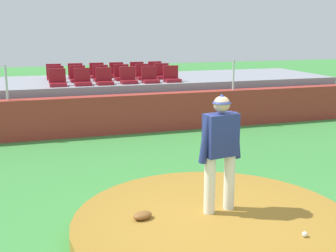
% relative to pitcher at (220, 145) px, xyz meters
% --- Properties ---
extents(ground_plane, '(60.00, 60.00, 0.00)m').
position_rel_pitcher_xyz_m(ground_plane, '(-0.17, -0.22, -1.28)').
color(ground_plane, '#3D8D3D').
extents(pitchers_mound, '(4.21, 4.21, 0.23)m').
position_rel_pitcher_xyz_m(pitchers_mound, '(-0.17, -0.22, -1.17)').
color(pitchers_mound, olive).
rests_on(pitchers_mound, ground_plane).
extents(pitcher, '(0.74, 0.34, 1.82)m').
position_rel_pitcher_xyz_m(pitcher, '(0.00, 0.00, 0.00)').
color(pitcher, white).
rests_on(pitcher, pitchers_mound).
extents(baseball, '(0.07, 0.07, 0.07)m').
position_rel_pitcher_xyz_m(baseball, '(0.76, -1.14, -1.02)').
color(baseball, white).
rests_on(baseball, pitchers_mound).
extents(fielding_glove, '(0.35, 0.29, 0.11)m').
position_rel_pitcher_xyz_m(fielding_glove, '(-1.19, 0.06, -1.00)').
color(fielding_glove, brown).
rests_on(fielding_glove, pitchers_mound).
extents(brick_barrier, '(16.98, 0.40, 1.11)m').
position_rel_pitcher_xyz_m(brick_barrier, '(-0.17, 6.32, -0.73)').
color(brick_barrier, '#A1342B').
rests_on(brick_barrier, ground_plane).
extents(fence_post_left, '(0.06, 0.06, 0.93)m').
position_rel_pitcher_xyz_m(fence_post_left, '(-3.28, 6.32, 0.29)').
color(fence_post_left, silver).
rests_on(fence_post_left, brick_barrier).
extents(fence_post_right, '(0.06, 0.06, 0.93)m').
position_rel_pitcher_xyz_m(fence_post_right, '(3.26, 6.32, 0.29)').
color(fence_post_right, silver).
rests_on(fence_post_right, brick_barrier).
extents(bleacher_platform, '(15.09, 3.61, 1.31)m').
position_rel_pitcher_xyz_m(bleacher_platform, '(-0.17, 8.57, -0.63)').
color(bleacher_platform, gray).
rests_on(bleacher_platform, ground_plane).
extents(stadium_chair_0, '(0.48, 0.44, 0.50)m').
position_rel_pitcher_xyz_m(stadium_chair_0, '(-1.92, 7.29, 0.19)').
color(stadium_chair_0, maroon).
rests_on(stadium_chair_0, bleacher_platform).
extents(stadium_chair_1, '(0.48, 0.44, 0.50)m').
position_rel_pitcher_xyz_m(stadium_chair_1, '(-1.20, 7.27, 0.19)').
color(stadium_chair_1, maroon).
rests_on(stadium_chair_1, bleacher_platform).
extents(stadium_chair_2, '(0.48, 0.44, 0.50)m').
position_rel_pitcher_xyz_m(stadium_chair_2, '(-0.55, 7.27, 0.19)').
color(stadium_chair_2, maroon).
rests_on(stadium_chair_2, bleacher_platform).
extents(stadium_chair_3, '(0.48, 0.44, 0.50)m').
position_rel_pitcher_xyz_m(stadium_chair_3, '(0.19, 7.31, 0.19)').
color(stadium_chair_3, maroon).
rests_on(stadium_chair_3, bleacher_platform).
extents(stadium_chair_4, '(0.48, 0.44, 0.50)m').
position_rel_pitcher_xyz_m(stadium_chair_4, '(0.87, 7.27, 0.19)').
color(stadium_chair_4, maroon).
rests_on(stadium_chair_4, bleacher_platform).
extents(stadium_chair_5, '(0.48, 0.44, 0.50)m').
position_rel_pitcher_xyz_m(stadium_chair_5, '(1.58, 7.29, 0.19)').
color(stadium_chair_5, maroon).
rests_on(stadium_chair_5, bleacher_platform).
extents(stadium_chair_6, '(0.48, 0.44, 0.50)m').
position_rel_pitcher_xyz_m(stadium_chair_6, '(-1.91, 8.18, 0.19)').
color(stadium_chair_6, maroon).
rests_on(stadium_chair_6, bleacher_platform).
extents(stadium_chair_7, '(0.48, 0.44, 0.50)m').
position_rel_pitcher_xyz_m(stadium_chair_7, '(-1.24, 8.18, 0.19)').
color(stadium_chair_7, maroon).
rests_on(stadium_chair_7, bleacher_platform).
extents(stadium_chair_8, '(0.48, 0.44, 0.50)m').
position_rel_pitcher_xyz_m(stadium_chair_8, '(-0.52, 8.17, 0.19)').
color(stadium_chair_8, maroon).
rests_on(stadium_chair_8, bleacher_platform).
extents(stadium_chair_9, '(0.48, 0.44, 0.50)m').
position_rel_pitcher_xyz_m(stadium_chair_9, '(0.17, 8.21, 0.19)').
color(stadium_chair_9, maroon).
rests_on(stadium_chair_9, bleacher_platform).
extents(stadium_chair_10, '(0.48, 0.44, 0.50)m').
position_rel_pitcher_xyz_m(stadium_chair_10, '(0.89, 8.16, 0.19)').
color(stadium_chair_10, maroon).
rests_on(stadium_chair_10, bleacher_platform).
extents(stadium_chair_11, '(0.48, 0.44, 0.50)m').
position_rel_pitcher_xyz_m(stadium_chair_11, '(1.55, 8.20, 0.19)').
color(stadium_chair_11, maroon).
rests_on(stadium_chair_11, bleacher_platform).
extents(stadium_chair_12, '(0.48, 0.44, 0.50)m').
position_rel_pitcher_xyz_m(stadium_chair_12, '(-1.93, 9.07, 0.19)').
color(stadium_chair_12, maroon).
rests_on(stadium_chair_12, bleacher_platform).
extents(stadium_chair_13, '(0.48, 0.44, 0.50)m').
position_rel_pitcher_xyz_m(stadium_chair_13, '(-1.22, 9.08, 0.19)').
color(stadium_chair_13, maroon).
rests_on(stadium_chair_13, bleacher_platform).
extents(stadium_chair_14, '(0.48, 0.44, 0.50)m').
position_rel_pitcher_xyz_m(stadium_chair_14, '(-0.50, 9.11, 0.19)').
color(stadium_chair_14, maroon).
rests_on(stadium_chair_14, bleacher_platform).
extents(stadium_chair_15, '(0.48, 0.44, 0.50)m').
position_rel_pitcher_xyz_m(stadium_chair_15, '(0.18, 9.10, 0.19)').
color(stadium_chair_15, maroon).
rests_on(stadium_chair_15, bleacher_platform).
extents(stadium_chair_16, '(0.48, 0.44, 0.50)m').
position_rel_pitcher_xyz_m(stadium_chair_16, '(0.90, 9.08, 0.19)').
color(stadium_chair_16, maroon).
rests_on(stadium_chair_16, bleacher_platform).
extents(stadium_chair_17, '(0.48, 0.44, 0.50)m').
position_rel_pitcher_xyz_m(stadium_chair_17, '(1.56, 9.09, 0.19)').
color(stadium_chair_17, maroon).
rests_on(stadium_chair_17, bleacher_platform).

